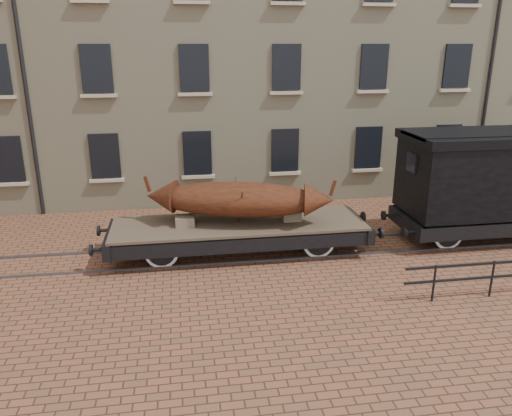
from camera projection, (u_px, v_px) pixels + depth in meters
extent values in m
plane|color=brown|center=(286.00, 250.00, 15.88)|extent=(90.00, 90.00, 0.00)
cube|color=beige|center=(306.00, 27.00, 23.50)|extent=(40.00, 10.00, 14.00)
cube|color=black|center=(7.00, 159.00, 18.43)|extent=(1.10, 0.12, 1.70)
cube|color=#C0AF95|center=(11.00, 184.00, 18.68)|extent=(1.30, 0.18, 0.12)
cube|color=black|center=(105.00, 156.00, 18.95)|extent=(1.10, 0.12, 1.70)
cube|color=#C0AF95|center=(107.00, 180.00, 19.19)|extent=(1.30, 0.18, 0.12)
cube|color=black|center=(197.00, 153.00, 19.47)|extent=(1.10, 0.12, 1.70)
cube|color=#C0AF95|center=(198.00, 177.00, 19.71)|extent=(1.30, 0.18, 0.12)
cube|color=black|center=(285.00, 150.00, 19.99)|extent=(1.10, 0.12, 1.70)
cube|color=#C0AF95|center=(285.00, 173.00, 20.23)|extent=(1.30, 0.18, 0.12)
cube|color=black|center=(368.00, 147.00, 20.50)|extent=(1.10, 0.12, 1.70)
cube|color=#C0AF95|center=(367.00, 170.00, 20.75)|extent=(1.30, 0.18, 0.12)
cube|color=black|center=(447.00, 145.00, 21.02)|extent=(1.10, 0.12, 1.70)
cube|color=#C0AF95|center=(445.00, 167.00, 21.26)|extent=(1.30, 0.18, 0.12)
cube|color=black|center=(96.00, 69.00, 17.95)|extent=(1.10, 0.12, 1.70)
cube|color=#C0AF95|center=(99.00, 96.00, 18.19)|extent=(1.30, 0.18, 0.12)
cube|color=black|center=(194.00, 68.00, 18.46)|extent=(1.10, 0.12, 1.70)
cube|color=#C0AF95|center=(195.00, 94.00, 18.71)|extent=(1.30, 0.18, 0.12)
cube|color=black|center=(287.00, 67.00, 18.98)|extent=(1.10, 0.12, 1.70)
cube|color=#C0AF95|center=(286.00, 93.00, 19.22)|extent=(1.30, 0.18, 0.12)
cube|color=black|center=(374.00, 67.00, 19.50)|extent=(1.10, 0.12, 1.70)
cube|color=#C0AF95|center=(373.00, 92.00, 19.74)|extent=(1.30, 0.18, 0.12)
cube|color=black|center=(457.00, 66.00, 20.02)|extent=(1.10, 0.12, 1.70)
cube|color=#C0AF95|center=(455.00, 90.00, 20.26)|extent=(1.30, 0.18, 0.12)
cube|color=#C0AF95|center=(90.00, 1.00, 17.18)|extent=(1.30, 0.18, 0.12)
cube|color=#C0AF95|center=(192.00, 2.00, 17.70)|extent=(1.30, 0.18, 0.12)
cube|color=#C0AF95|center=(288.00, 3.00, 18.22)|extent=(1.30, 0.18, 0.12)
cube|color=#C0AF95|center=(379.00, 5.00, 18.74)|extent=(1.30, 0.18, 0.12)
cube|color=#C0AF95|center=(465.00, 6.00, 19.25)|extent=(1.30, 0.18, 0.12)
cylinder|color=black|center=(16.00, 21.00, 17.06)|extent=(0.14, 0.14, 14.00)
cylinder|color=black|center=(497.00, 24.00, 19.73)|extent=(0.14, 0.14, 14.00)
cube|color=#59595E|center=(291.00, 258.00, 15.20)|extent=(30.00, 0.08, 0.06)
cube|color=#59595E|center=(281.00, 241.00, 16.55)|extent=(30.00, 0.08, 0.06)
cylinder|color=black|center=(434.00, 283.00, 12.60)|extent=(0.06, 0.06, 1.00)
cylinder|color=black|center=(492.00, 279.00, 12.84)|extent=(0.06, 0.06, 1.00)
cube|color=#4F3F31|center=(239.00, 224.00, 15.36)|extent=(7.70, 2.26, 0.12)
cube|color=black|center=(243.00, 245.00, 14.45)|extent=(7.70, 0.16, 0.46)
cube|color=black|center=(235.00, 220.00, 16.42)|extent=(7.70, 0.16, 0.46)
cube|color=black|center=(111.00, 239.00, 14.86)|extent=(0.23, 2.36, 0.46)
cylinder|color=black|center=(97.00, 250.00, 14.10)|extent=(0.36, 0.10, 0.10)
cylinder|color=black|center=(91.00, 250.00, 14.07)|extent=(0.08, 0.33, 0.33)
cylinder|color=black|center=(104.00, 230.00, 15.54)|extent=(0.36, 0.10, 0.10)
cylinder|color=black|center=(99.00, 231.00, 15.52)|extent=(0.08, 0.33, 0.33)
cube|color=black|center=(358.00, 225.00, 16.00)|extent=(0.23, 2.36, 0.46)
cylinder|color=black|center=(376.00, 233.00, 15.32)|extent=(0.36, 0.10, 0.10)
cylinder|color=black|center=(381.00, 233.00, 15.35)|extent=(0.08, 0.33, 0.33)
cylinder|color=black|center=(358.00, 217.00, 16.77)|extent=(0.36, 0.10, 0.10)
cylinder|color=black|center=(363.00, 216.00, 16.79)|extent=(0.08, 0.33, 0.33)
cylinder|color=black|center=(162.00, 243.00, 15.15)|extent=(0.10, 1.95, 0.10)
cylinder|color=white|center=(162.00, 252.00, 14.48)|extent=(0.99, 0.07, 0.99)
cylinder|color=black|center=(162.00, 252.00, 14.48)|extent=(0.81, 0.10, 0.81)
cube|color=black|center=(161.00, 246.00, 14.29)|extent=(0.92, 0.08, 0.10)
cylinder|color=white|center=(163.00, 235.00, 15.83)|extent=(0.99, 0.07, 0.99)
cylinder|color=black|center=(163.00, 235.00, 15.83)|extent=(0.81, 0.10, 0.81)
cube|color=black|center=(162.00, 226.00, 15.87)|extent=(0.92, 0.08, 0.10)
cylinder|color=black|center=(313.00, 234.00, 15.85)|extent=(0.10, 1.95, 0.10)
cylinder|color=white|center=(319.00, 243.00, 15.18)|extent=(0.99, 0.07, 0.99)
cylinder|color=black|center=(319.00, 243.00, 15.18)|extent=(0.81, 0.10, 0.81)
cube|color=black|center=(320.00, 237.00, 14.99)|extent=(0.92, 0.08, 0.10)
cylinder|color=white|center=(307.00, 226.00, 16.53)|extent=(0.99, 0.07, 0.99)
cylinder|color=black|center=(307.00, 226.00, 16.53)|extent=(0.81, 0.10, 0.81)
cube|color=black|center=(306.00, 218.00, 16.57)|extent=(0.92, 0.08, 0.10)
cube|color=black|center=(239.00, 236.00, 15.48)|extent=(4.11, 0.06, 0.06)
cube|color=#726651|center=(185.00, 221.00, 15.05)|extent=(0.56, 0.51, 0.29)
cube|color=#726651|center=(291.00, 215.00, 15.53)|extent=(0.56, 0.51, 0.29)
ellipsoid|color=#5D2812|center=(239.00, 199.00, 15.10)|extent=(5.31, 2.72, 1.02)
cone|color=#5D2812|center=(161.00, 196.00, 15.27)|extent=(1.08, 1.14, 0.96)
cube|color=#5D2812|center=(147.00, 184.00, 15.18)|extent=(0.22, 0.15, 0.49)
cone|color=#5D2812|center=(319.00, 200.00, 14.91)|extent=(1.08, 1.14, 0.96)
cube|color=#5D2812|center=(333.00, 188.00, 14.76)|extent=(0.22, 0.15, 0.49)
cylinder|color=#422C20|center=(241.00, 208.00, 14.76)|extent=(0.04, 0.87, 1.25)
cylinder|color=#422C20|center=(237.00, 199.00, 15.53)|extent=(0.04, 0.87, 1.25)
cube|color=black|center=(512.00, 230.00, 15.66)|extent=(6.03, 0.16, 0.45)
cube|color=black|center=(473.00, 208.00, 17.74)|extent=(6.03, 0.16, 0.45)
cube|color=black|center=(406.00, 223.00, 16.25)|extent=(0.22, 2.41, 0.45)
cylinder|color=black|center=(404.00, 232.00, 15.43)|extent=(0.08, 0.32, 0.32)
cylinder|color=black|center=(384.00, 215.00, 16.94)|extent=(0.08, 0.32, 0.32)
cylinder|color=black|center=(437.00, 227.00, 16.49)|extent=(0.10, 1.91, 0.10)
cylinder|color=white|center=(449.00, 235.00, 15.81)|extent=(0.97, 0.07, 0.97)
cylinder|color=black|center=(449.00, 235.00, 15.81)|extent=(0.79, 0.10, 0.79)
cylinder|color=white|center=(427.00, 220.00, 17.16)|extent=(0.97, 0.07, 0.97)
cylinder|color=black|center=(427.00, 220.00, 17.16)|extent=(0.79, 0.10, 0.79)
cube|color=black|center=(498.00, 176.00, 16.24)|extent=(6.03, 2.41, 2.31)
cube|color=black|center=(504.00, 136.00, 15.83)|extent=(6.21, 2.56, 0.28)
cube|color=black|center=(505.00, 133.00, 15.80)|extent=(6.21, 1.71, 0.12)
cube|color=black|center=(412.00, 163.00, 15.62)|extent=(0.08, 0.60, 0.60)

